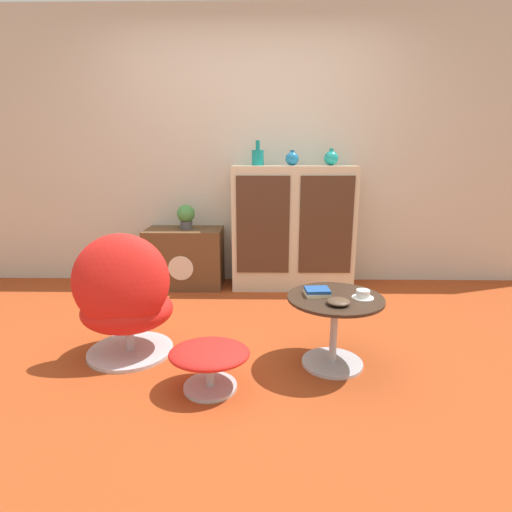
% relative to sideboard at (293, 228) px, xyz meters
% --- Properties ---
extents(ground_plane, '(12.00, 12.00, 0.00)m').
position_rel_sideboard_xyz_m(ground_plane, '(-0.42, -1.42, -0.58)').
color(ground_plane, '#9E3D19').
extents(wall_back, '(6.40, 0.06, 2.60)m').
position_rel_sideboard_xyz_m(wall_back, '(-0.42, 0.24, 0.72)').
color(wall_back, beige).
rests_on(wall_back, ground_plane).
extents(sideboard, '(1.14, 0.43, 1.17)m').
position_rel_sideboard_xyz_m(sideboard, '(0.00, 0.00, 0.00)').
color(sideboard, beige).
rests_on(sideboard, ground_plane).
extents(tv_console, '(0.73, 0.44, 0.57)m').
position_rel_sideboard_xyz_m(tv_console, '(-1.05, -0.01, -0.30)').
color(tv_console, brown).
rests_on(tv_console, ground_plane).
extents(egg_chair, '(0.64, 0.60, 0.83)m').
position_rel_sideboard_xyz_m(egg_chair, '(-1.15, -1.46, -0.19)').
color(egg_chair, '#B7B7BC').
rests_on(egg_chair, ground_plane).
extents(ottoman, '(0.45, 0.38, 0.26)m').
position_rel_sideboard_xyz_m(ottoman, '(-0.58, -1.82, -0.40)').
color(ottoman, '#B7B7BC').
rests_on(ottoman, ground_plane).
extents(coffee_table, '(0.57, 0.57, 0.44)m').
position_rel_sideboard_xyz_m(coffee_table, '(0.15, -1.54, -0.29)').
color(coffee_table, '#B7B7BC').
rests_on(coffee_table, ground_plane).
extents(vase_leftmost, '(0.11, 0.11, 0.23)m').
position_rel_sideboard_xyz_m(vase_leftmost, '(-0.34, 0.00, 0.66)').
color(vase_leftmost, '#147A75').
rests_on(vase_leftmost, sideboard).
extents(vase_inner_left, '(0.12, 0.12, 0.14)m').
position_rel_sideboard_xyz_m(vase_inner_left, '(-0.02, 0.00, 0.65)').
color(vase_inner_left, '#196699').
rests_on(vase_inner_left, sideboard).
extents(vase_inner_right, '(0.13, 0.13, 0.15)m').
position_rel_sideboard_xyz_m(vase_inner_right, '(0.34, 0.00, 0.65)').
color(vase_inner_right, teal).
rests_on(vase_inner_right, sideboard).
extents(potted_plant, '(0.17, 0.17, 0.23)m').
position_rel_sideboard_xyz_m(potted_plant, '(-1.02, -0.01, 0.12)').
color(potted_plant, '#4C4C51').
rests_on(potted_plant, tv_console).
extents(teacup, '(0.13, 0.13, 0.05)m').
position_rel_sideboard_xyz_m(teacup, '(0.30, -1.56, -0.12)').
color(teacup, white).
rests_on(teacup, coffee_table).
extents(book_stack, '(0.16, 0.14, 0.04)m').
position_rel_sideboard_xyz_m(book_stack, '(0.04, -1.52, -0.12)').
color(book_stack, beige).
rests_on(book_stack, coffee_table).
extents(bowl, '(0.13, 0.13, 0.04)m').
position_rel_sideboard_xyz_m(bowl, '(0.14, -1.67, -0.12)').
color(bowl, '#4C3828').
rests_on(bowl, coffee_table).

